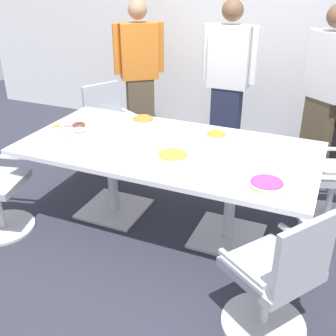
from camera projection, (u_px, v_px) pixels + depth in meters
ground_plane at (168, 223)px, 3.70m from camera, size 10.00×10.00×0.01m
back_wall at (245, 25)px, 5.04m from camera, size 8.00×0.10×2.80m
conference_table at (168, 160)px, 3.41m from camera, size 2.40×1.20×0.75m
office_chair_1 at (110, 131)px, 4.59m from camera, size 0.74×0.74×0.91m
office_chair_3 at (276, 281)px, 2.43m from camera, size 0.75×0.75×0.91m
person_standing_0 at (139, 72)px, 5.01m from camera, size 0.54×0.44×1.72m
person_standing_1 at (228, 80)px, 4.57m from camera, size 0.61×0.23×1.76m
person_standing_2 at (326, 91)px, 4.22m from camera, size 0.54×0.44×1.75m
snack_bowl_candy_mix at (267, 185)px, 2.69m from camera, size 0.24×0.24×0.08m
snack_bowl_chips_yellow at (173, 157)px, 3.04m from camera, size 0.25×0.25×0.11m
snack_bowl_pretzels at (143, 122)px, 3.71m from camera, size 0.21×0.21×0.12m
snack_bowl_chips_orange at (216, 136)px, 3.42m from camera, size 0.18×0.18×0.10m
donut_platter at (68, 129)px, 3.65m from camera, size 0.33×0.32×0.04m
plate_stack at (108, 148)px, 3.26m from camera, size 0.23×0.23×0.04m
napkin_pile at (255, 153)px, 3.15m from camera, size 0.14×0.14×0.07m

